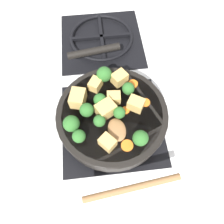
% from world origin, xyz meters
% --- Properties ---
extents(ground_plane, '(2.40, 2.40, 0.00)m').
position_xyz_m(ground_plane, '(0.00, 0.00, 0.00)').
color(ground_plane, white).
extents(front_burner_grate, '(0.31, 0.31, 0.03)m').
position_xyz_m(front_burner_grate, '(0.00, 0.00, 0.01)').
color(front_burner_grate, black).
rests_on(front_burner_grate, ground_plane).
extents(rear_burner_grate, '(0.31, 0.31, 0.03)m').
position_xyz_m(rear_burner_grate, '(0.00, 0.36, 0.01)').
color(rear_burner_grate, black).
rests_on(rear_burner_grate, ground_plane).
extents(skillet_pan, '(0.32, 0.43, 0.06)m').
position_xyz_m(skillet_pan, '(-0.00, 0.00, 0.06)').
color(skillet_pan, black).
rests_on(skillet_pan, front_burner_grate).
extents(wooden_spoon, '(0.24, 0.21, 0.02)m').
position_xyz_m(wooden_spoon, '(0.02, -0.14, 0.09)').
color(wooden_spoon, olive).
rests_on(wooden_spoon, skillet_pan).
extents(tofu_cube_center_large, '(0.05, 0.05, 0.03)m').
position_xyz_m(tofu_cube_center_large, '(-0.02, -0.09, 0.10)').
color(tofu_cube_center_large, tan).
rests_on(tofu_cube_center_large, skillet_pan).
extents(tofu_cube_near_handle, '(0.05, 0.06, 0.04)m').
position_xyz_m(tofu_cube_near_handle, '(-0.09, 0.04, 0.10)').
color(tofu_cube_near_handle, tan).
rests_on(tofu_cube_near_handle, skillet_pan).
extents(tofu_cube_east_chunk, '(0.04, 0.03, 0.03)m').
position_xyz_m(tofu_cube_east_chunk, '(0.01, 0.04, 0.10)').
color(tofu_cube_east_chunk, tan).
rests_on(tofu_cube_east_chunk, skillet_pan).
extents(tofu_cube_west_chunk, '(0.05, 0.05, 0.03)m').
position_xyz_m(tofu_cube_west_chunk, '(0.03, 0.10, 0.10)').
color(tofu_cube_west_chunk, tan).
rests_on(tofu_cube_west_chunk, skillet_pan).
extents(tofu_cube_back_piece, '(0.05, 0.05, 0.03)m').
position_xyz_m(tofu_cube_back_piece, '(0.07, 0.01, 0.10)').
color(tofu_cube_back_piece, tan).
rests_on(tofu_cube_back_piece, skillet_pan).
extents(tofu_cube_front_piece, '(0.06, 0.06, 0.04)m').
position_xyz_m(tofu_cube_front_piece, '(-0.02, -0.00, 0.10)').
color(tofu_cube_front_piece, tan).
rests_on(tofu_cube_front_piece, skillet_pan).
extents(tofu_cube_mid_small, '(0.05, 0.05, 0.03)m').
position_xyz_m(tofu_cube_mid_small, '(-0.04, 0.09, 0.10)').
color(tofu_cube_mid_small, tan).
rests_on(tofu_cube_mid_small, skillet_pan).
extents(broccoli_floret_near_spoon, '(0.04, 0.04, 0.05)m').
position_xyz_m(broccoli_floret_near_spoon, '(-0.07, -0.00, 0.11)').
color(broccoli_floret_near_spoon, '#709956').
rests_on(broccoli_floret_near_spoon, skillet_pan).
extents(broccoli_floret_center_top, '(0.05, 0.05, 0.05)m').
position_xyz_m(broccoli_floret_center_top, '(-0.01, 0.11, 0.11)').
color(broccoli_floret_center_top, '#709956').
rests_on(broccoli_floret_center_top, skillet_pan).
extents(broccoli_floret_east_rim, '(0.04, 0.04, 0.04)m').
position_xyz_m(broccoli_floret_east_rim, '(0.05, 0.06, 0.11)').
color(broccoli_floret_east_rim, '#709956').
rests_on(broccoli_floret_east_rim, skillet_pan).
extents(broccoli_floret_west_rim, '(0.04, 0.04, 0.04)m').
position_xyz_m(broccoli_floret_west_rim, '(-0.03, 0.03, 0.11)').
color(broccoli_floret_west_rim, '#709956').
rests_on(broccoli_floret_west_rim, skillet_pan).
extents(broccoli_floret_north_edge, '(0.04, 0.04, 0.05)m').
position_xyz_m(broccoli_floret_north_edge, '(0.06, -0.10, 0.11)').
color(broccoli_floret_north_edge, '#709956').
rests_on(broccoli_floret_north_edge, skillet_pan).
extents(broccoli_floret_south_cluster, '(0.04, 0.04, 0.05)m').
position_xyz_m(broccoli_floret_south_cluster, '(-0.11, -0.04, 0.11)').
color(broccoli_floret_south_cluster, '#709956').
rests_on(broccoli_floret_south_cluster, skillet_pan).
extents(broccoli_floret_mid_floret, '(0.03, 0.03, 0.04)m').
position_xyz_m(broccoli_floret_mid_floret, '(0.02, -0.02, 0.11)').
color(broccoli_floret_mid_floret, '#709956').
rests_on(broccoli_floret_mid_floret, skillet_pan).
extents(broccoli_floret_small_inner, '(0.03, 0.03, 0.04)m').
position_xyz_m(broccoli_floret_small_inner, '(-0.04, -0.03, 0.11)').
color(broccoli_floret_small_inner, '#709956').
rests_on(broccoli_floret_small_inner, skillet_pan).
extents(broccoli_floret_tall_stem, '(0.03, 0.03, 0.04)m').
position_xyz_m(broccoli_floret_tall_stem, '(-0.09, -0.07, 0.11)').
color(broccoli_floret_tall_stem, '#709956').
rests_on(broccoli_floret_tall_stem, skillet_pan).
extents(carrot_slice_orange_thin, '(0.02, 0.02, 0.01)m').
position_xyz_m(carrot_slice_orange_thin, '(0.04, -0.00, 0.09)').
color(carrot_slice_orange_thin, orange).
rests_on(carrot_slice_orange_thin, skillet_pan).
extents(carrot_slice_near_center, '(0.03, 0.03, 0.01)m').
position_xyz_m(carrot_slice_near_center, '(0.07, 0.09, 0.09)').
color(carrot_slice_near_center, orange).
rests_on(carrot_slice_near_center, skillet_pan).
extents(carrot_slice_edge_slice, '(0.03, 0.03, 0.01)m').
position_xyz_m(carrot_slice_edge_slice, '(0.03, -0.10, 0.09)').
color(carrot_slice_edge_slice, orange).
rests_on(carrot_slice_edge_slice, skillet_pan).
extents(carrot_slice_under_broccoli, '(0.03, 0.03, 0.01)m').
position_xyz_m(carrot_slice_under_broccoli, '(0.10, 0.02, 0.09)').
color(carrot_slice_under_broccoli, orange).
rests_on(carrot_slice_under_broccoli, skillet_pan).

